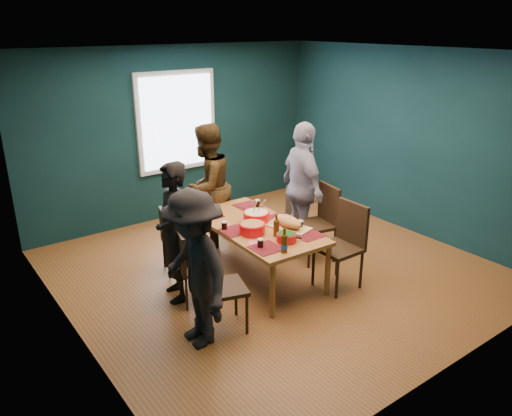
{
  "coord_description": "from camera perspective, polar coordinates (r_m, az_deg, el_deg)",
  "views": [
    {
      "loc": [
        -3.61,
        -4.52,
        3.01
      ],
      "look_at": [
        -0.3,
        -0.03,
        0.92
      ],
      "focal_mm": 35.0,
      "sensor_mm": 36.0,
      "label": 1
    }
  ],
  "objects": [
    {
      "name": "napkin_c",
      "position": [
        5.76,
        6.83,
        -3.26
      ],
      "size": [
        0.14,
        0.14,
        0.0
      ],
      "primitive_type": "cube",
      "rotation": [
        0.0,
        0.0,
        0.05
      ],
      "color": "#E25F5F",
      "rests_on": "dining_table"
    },
    {
      "name": "chair_left_far",
      "position": [
        6.35,
        -9.61,
        -3.21
      ],
      "size": [
        0.47,
        0.47,
        0.84
      ],
      "rotation": [
        0.0,
        0.0,
        -0.28
      ],
      "color": "black",
      "rests_on": "floor"
    },
    {
      "name": "cola_glass_c",
      "position": [
        6.61,
        0.14,
        0.58
      ],
      "size": [
        0.07,
        0.07,
        0.1
      ],
      "color": "black",
      "rests_on": "dining_table"
    },
    {
      "name": "cola_glass_b",
      "position": [
        5.97,
        5.1,
        -1.82
      ],
      "size": [
        0.07,
        0.07,
        0.09
      ],
      "color": "black",
      "rests_on": "dining_table"
    },
    {
      "name": "chair_right_mid",
      "position": [
        6.65,
        7.47,
        -1.02
      ],
      "size": [
        0.54,
        0.54,
        1.02
      ],
      "rotation": [
        0.0,
        0.0,
        -0.19
      ],
      "color": "black",
      "rests_on": "floor"
    },
    {
      "name": "small_bowl",
      "position": [
        6.37,
        -5.43,
        -0.52
      ],
      "size": [
        0.14,
        0.14,
        0.06
      ],
      "color": "black",
      "rests_on": "dining_table"
    },
    {
      "name": "person_far_left",
      "position": [
        5.63,
        -9.42,
        -2.8
      ],
      "size": [
        0.52,
        0.67,
        1.62
      ],
      "primitive_type": "imported",
      "rotation": [
        0.0,
        0.0,
        4.46
      ],
      "color": "black",
      "rests_on": "floor"
    },
    {
      "name": "bowl_herbs",
      "position": [
        5.59,
        3.51,
        -3.34
      ],
      "size": [
        0.23,
        0.23,
        0.1
      ],
      "color": "red",
      "rests_on": "dining_table"
    },
    {
      "name": "person_near_left",
      "position": [
        4.82,
        -7.05,
        -7.02
      ],
      "size": [
        0.64,
        1.06,
        1.6
      ],
      "primitive_type": "imported",
      "rotation": [
        0.0,
        0.0,
        4.67
      ],
      "color": "black",
      "rests_on": "floor"
    },
    {
      "name": "chair_left_mid",
      "position": [
        5.63,
        -7.62,
        -6.1
      ],
      "size": [
        0.49,
        0.49,
        0.87
      ],
      "rotation": [
        0.0,
        0.0,
        -0.28
      ],
      "color": "black",
      "rests_on": "floor"
    },
    {
      "name": "napkin_b",
      "position": [
        5.57,
        -0.14,
        -3.97
      ],
      "size": [
        0.17,
        0.17,
        0.0
      ],
      "primitive_type": "cube",
      "rotation": [
        0.0,
        0.0,
        -0.41
      ],
      "color": "#E25F5F",
      "rests_on": "dining_table"
    },
    {
      "name": "person_back",
      "position": [
        6.93,
        -5.62,
        2.44
      ],
      "size": [
        1.04,
        0.93,
        1.75
      ],
      "primitive_type": "imported",
      "rotation": [
        0.0,
        0.0,
        3.52
      ],
      "color": "black",
      "rests_on": "floor"
    },
    {
      "name": "bowl_dumpling",
      "position": [
        6.1,
        0.04,
        -0.99
      ],
      "size": [
        0.33,
        0.33,
        0.3
      ],
      "color": "red",
      "rests_on": "dining_table"
    },
    {
      "name": "dining_table",
      "position": [
        6.07,
        -0.01,
        -2.53
      ],
      "size": [
        0.99,
        1.88,
        0.7
      ],
      "rotation": [
        0.0,
        0.0,
        -0.04
      ],
      "color": "#9B662E",
      "rests_on": "floor"
    },
    {
      "name": "cola_glass_a",
      "position": [
        5.44,
        0.51,
        -3.98
      ],
      "size": [
        0.07,
        0.07,
        0.1
      ],
      "color": "black",
      "rests_on": "dining_table"
    },
    {
      "name": "room",
      "position": [
        6.22,
        0.6,
        5.2
      ],
      "size": [
        5.01,
        5.01,
        2.71
      ],
      "color": "brown",
      "rests_on": "ground"
    },
    {
      "name": "chair_right_far",
      "position": [
        7.01,
        3.7,
        -0.6
      ],
      "size": [
        0.43,
        0.43,
        0.84
      ],
      "rotation": [
        0.0,
        0.0,
        -0.13
      ],
      "color": "black",
      "rests_on": "floor"
    },
    {
      "name": "beer_bottle_a",
      "position": [
        5.32,
        3.24,
        -4.08
      ],
      "size": [
        0.08,
        0.08,
        0.28
      ],
      "color": "#4C2E0D",
      "rests_on": "dining_table"
    },
    {
      "name": "person_right",
      "position": [
        6.81,
        5.34,
        2.34
      ],
      "size": [
        0.71,
        1.13,
        1.79
      ],
      "primitive_type": "imported",
      "rotation": [
        0.0,
        0.0,
        1.3
      ],
      "color": "white",
      "rests_on": "floor"
    },
    {
      "name": "bowl_salad",
      "position": [
        5.78,
        -0.43,
        -2.31
      ],
      "size": [
        0.3,
        0.3,
        0.13
      ],
      "color": "red",
      "rests_on": "dining_table"
    },
    {
      "name": "beer_bottle_b",
      "position": [
        5.7,
        2.33,
        -2.27
      ],
      "size": [
        0.07,
        0.07,
        0.27
      ],
      "color": "#4C2E0D",
      "rests_on": "dining_table"
    },
    {
      "name": "chair_left_near",
      "position": [
        5.09,
        -4.76,
        -8.34
      ],
      "size": [
        0.54,
        0.54,
        0.97
      ],
      "rotation": [
        0.0,
        0.0,
        -0.29
      ],
      "color": "black",
      "rests_on": "floor"
    },
    {
      "name": "napkin_a",
      "position": [
        6.26,
        2.66,
        -1.14
      ],
      "size": [
        0.2,
        0.2,
        0.0
      ],
      "primitive_type": "cube",
      "rotation": [
        0.0,
        0.0,
        0.29
      ],
      "color": "#E25F5F",
      "rests_on": "dining_table"
    },
    {
      "name": "chair_right_near",
      "position": [
        6.0,
        10.11,
        -3.47
      ],
      "size": [
        0.47,
        0.47,
        1.04
      ],
      "rotation": [
        0.0,
        0.0,
        -0.0
      ],
      "color": "black",
      "rests_on": "floor"
    },
    {
      "name": "cutting_board",
      "position": [
        5.95,
        3.68,
        -1.67
      ],
      "size": [
        0.41,
        0.69,
        0.15
      ],
      "rotation": [
        0.0,
        0.0,
        0.27
      ],
      "color": "tan",
      "rests_on": "dining_table"
    },
    {
      "name": "cola_glass_d",
      "position": [
        5.91,
        -3.65,
        -1.95
      ],
      "size": [
        0.07,
        0.07,
        0.1
      ],
      "color": "black",
      "rests_on": "dining_table"
    }
  ]
}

